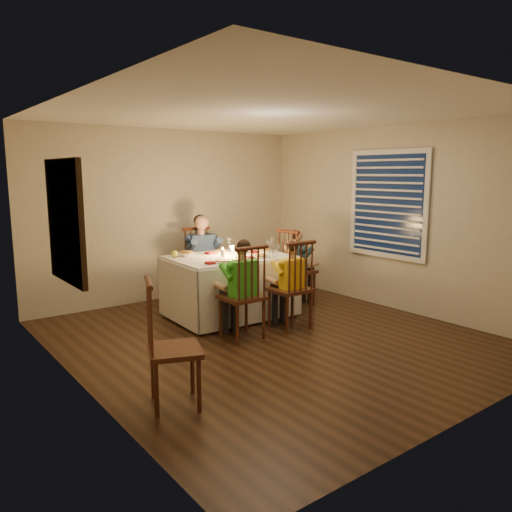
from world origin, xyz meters
TOP-DOWN VIEW (x-y plane):
  - ground at (0.00, 0.00)m, footprint 5.00×5.00m
  - wall_left at (-2.25, 0.00)m, footprint 0.02×5.00m
  - wall_right at (2.25, 0.00)m, footprint 0.02×5.00m
  - wall_back at (0.00, 2.50)m, footprint 4.50×0.02m
  - ceiling at (0.00, 0.00)m, footprint 5.00×5.00m
  - dining_table at (0.14, 1.06)m, footprint 1.65×1.22m
  - chair_adult at (0.20, 1.89)m, footprint 0.51×0.49m
  - chair_near_left at (-0.28, 0.20)m, footprint 0.47×0.45m
  - chair_near_right at (0.42, 0.14)m, footprint 0.48×0.46m
  - chair_end at (1.28, 0.97)m, footprint 0.48×0.50m
  - chair_extra at (-1.74, -0.87)m, footprint 0.56×0.58m
  - adult at (0.20, 1.89)m, footprint 0.55×0.51m
  - child_green at (-0.28, 0.20)m, footprint 0.43×0.39m
  - child_yellow at (0.42, 0.14)m, footprint 0.39×0.36m
  - child_teal at (1.28, 0.97)m, footprint 0.38×0.41m
  - setting_adult at (0.19, 1.36)m, footprint 0.27×0.27m
  - setting_green at (-0.21, 0.70)m, footprint 0.27×0.27m
  - setting_yellow at (0.41, 0.72)m, footprint 0.27×0.27m
  - setting_teal at (0.74, 1.07)m, footprint 0.27×0.27m
  - candle_left at (0.03, 1.07)m, footprint 0.06×0.06m
  - candle_right at (0.25, 1.06)m, footprint 0.06×0.06m
  - squash at (-0.50, 1.42)m, footprint 0.09×0.09m
  - orange_fruit at (0.38, 1.11)m, footprint 0.08×0.08m
  - serving_bowl at (-0.33, 1.41)m, footprint 0.23×0.23m
  - wall_mirror at (-2.22, 0.30)m, footprint 0.06×0.95m
  - window_blinds at (2.21, 0.10)m, footprint 0.07×1.34m

SIDE VIEW (x-z plane):
  - ground at x=0.00m, z-range 0.00..0.00m
  - chair_adult at x=0.20m, z-range -0.57..0.57m
  - chair_near_left at x=-0.28m, z-range -0.57..0.57m
  - chair_near_right at x=0.42m, z-range -0.57..0.57m
  - chair_end at x=1.28m, z-range -0.57..0.57m
  - chair_extra at x=-1.74m, z-range -0.55..0.55m
  - adult at x=0.20m, z-range -0.67..0.67m
  - child_green at x=-0.28m, z-range -0.60..0.60m
  - child_yellow at x=0.42m, z-range -0.56..0.56m
  - child_teal at x=1.28m, z-range -0.56..0.56m
  - dining_table at x=0.14m, z-range 0.19..1.00m
  - setting_adult at x=0.19m, z-range 0.83..0.85m
  - setting_green at x=-0.21m, z-range 0.83..0.85m
  - setting_yellow at x=0.41m, z-range 0.83..0.85m
  - setting_teal at x=0.74m, z-range 0.83..0.85m
  - serving_bowl at x=-0.33m, z-range 0.83..0.88m
  - orange_fruit at x=0.38m, z-range 0.83..0.91m
  - squash at x=-0.50m, z-range 0.83..0.92m
  - candle_left at x=0.03m, z-range 0.83..0.93m
  - candle_right at x=0.25m, z-range 0.83..0.93m
  - wall_left at x=-2.25m, z-range 0.00..2.60m
  - wall_right at x=2.25m, z-range 0.00..2.60m
  - wall_back at x=0.00m, z-range 0.00..2.60m
  - wall_mirror at x=-2.22m, z-range 0.92..2.08m
  - window_blinds at x=2.21m, z-range 0.73..2.27m
  - ceiling at x=0.00m, z-range 2.60..2.60m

